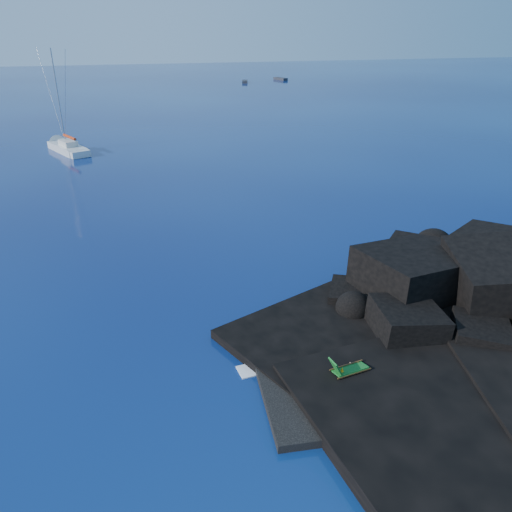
{
  "coord_description": "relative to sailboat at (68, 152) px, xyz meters",
  "views": [
    {
      "loc": [
        -4.36,
        -14.29,
        13.68
      ],
      "look_at": [
        2.62,
        9.99,
        2.0
      ],
      "focal_mm": 35.0,
      "sensor_mm": 36.0,
      "label": 1
    }
  ],
  "objects": [
    {
      "name": "marker_cone",
      "position": [
        13.22,
        -48.31,
        0.67
      ],
      "size": [
        0.5,
        0.5,
        0.63
      ],
      "primitive_type": "cone",
      "rotation": [
        0.0,
        0.0,
        0.23
      ],
      "color": "orange",
      "rests_on": "beach"
    },
    {
      "name": "deck_chair",
      "position": [
        13.65,
        -48.21,
        0.93
      ],
      "size": [
        1.78,
        0.98,
        1.16
      ],
      "primitive_type": null,
      "rotation": [
        0.0,
        0.0,
        0.15
      ],
      "color": "#156221",
      "rests_on": "beach"
    },
    {
      "name": "headland",
      "position": [
        22.59,
        -46.01,
        0.0
      ],
      "size": [
        24.0,
        24.0,
        3.6
      ],
      "primitive_type": null,
      "color": "black",
      "rests_on": "ground"
    },
    {
      "name": "beach",
      "position": [
        14.09,
        -48.51,
        0.0
      ],
      "size": [
        9.08,
        6.86,
        0.7
      ],
      "primitive_type": "cube",
      "rotation": [
        0.0,
        0.0,
        -0.1
      ],
      "color": "black",
      "rests_on": "ground"
    },
    {
      "name": "surf_foam",
      "position": [
        14.59,
        -44.01,
        0.0
      ],
      "size": [
        10.0,
        8.0,
        0.06
      ],
      "primitive_type": null,
      "color": "white",
      "rests_on": "ground"
    },
    {
      "name": "ground",
      "position": [
        9.59,
        -49.01,
        0.0
      ],
      "size": [
        400.0,
        400.0,
        0.0
      ],
      "primitive_type": "plane",
      "color": "#030436",
      "rests_on": "ground"
    },
    {
      "name": "sailboat",
      "position": [
        0.0,
        0.0,
        0.0
      ],
      "size": [
        6.56,
        11.05,
        11.58
      ],
      "primitive_type": null,
      "rotation": [
        0.0,
        0.0,
        0.41
      ],
      "color": "silver",
      "rests_on": "ground"
    },
    {
      "name": "sunbather",
      "position": [
        13.49,
        -47.97,
        0.53
      ],
      "size": [
        1.75,
        1.26,
        0.25
      ],
      "primitive_type": null,
      "rotation": [
        0.0,
        0.0,
        0.51
      ],
      "color": "tan",
      "rests_on": "towel"
    },
    {
      "name": "distant_boat_b",
      "position": [
        52.17,
        75.36,
        0.0
      ],
      "size": [
        2.87,
        4.99,
        0.64
      ],
      "primitive_type": "cube",
      "rotation": [
        0.0,
        0.0,
        0.31
      ],
      "color": "#29282E",
      "rests_on": "ground"
    },
    {
      "name": "towel",
      "position": [
        13.49,
        -47.97,
        0.37
      ],
      "size": [
        2.03,
        1.66,
        0.05
      ],
      "primitive_type": "cube",
      "rotation": [
        0.0,
        0.0,
        0.51
      ],
      "color": "white",
      "rests_on": "beach"
    },
    {
      "name": "distant_boat_a",
      "position": [
        40.8,
        71.08,
        0.0
      ],
      "size": [
        2.49,
        4.59,
        0.59
      ],
      "primitive_type": "cube",
      "rotation": [
        0.0,
        0.0,
        -0.27
      ],
      "color": "#222327",
      "rests_on": "ground"
    }
  ]
}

